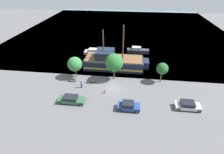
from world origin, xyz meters
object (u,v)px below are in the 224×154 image
object	(u,v)px
pirate_ship	(113,61)
parked_car_curb_mid	(188,105)
parked_car_curb_rear	(71,99)
bench_promenade_east	(72,80)
bench_promenade_west	(91,81)
parked_car_curb_front	(128,106)
fire_hydrant	(104,91)
moored_boat_outer	(138,51)
moored_boat_dockside	(94,52)
pedestrian_walking_near	(81,84)

from	to	relation	value
pirate_ship	parked_car_curb_mid	world-z (taller)	pirate_ship
parked_car_curb_rear	bench_promenade_east	world-z (taller)	parked_car_curb_rear
bench_promenade_east	bench_promenade_west	distance (m)	4.24
parked_car_curb_front	fire_hydrant	distance (m)	6.43
moored_boat_outer	moored_boat_dockside	bearing A→B (deg)	-170.16
moored_boat_outer	bench_promenade_west	world-z (taller)	moored_boat_outer
fire_hydrant	parked_car_curb_rear	bearing A→B (deg)	-148.05
moored_boat_outer	pedestrian_walking_near	bearing A→B (deg)	-120.61
parked_car_curb_mid	parked_car_curb_rear	size ratio (longest dim) A/B	0.89
moored_boat_dockside	pedestrian_walking_near	distance (m)	17.40
pirate_ship	bench_promenade_west	bearing A→B (deg)	-117.27
parked_car_curb_rear	bench_promenade_west	xyz separation A→B (m)	(2.10, 6.70, -0.22)
moored_boat_dockside	bench_promenade_west	size ratio (longest dim) A/B	3.35
pirate_ship	moored_boat_dockside	world-z (taller)	pirate_ship
pirate_ship	parked_car_curb_rear	distance (m)	15.68
pirate_ship	parked_car_curb_rear	world-z (taller)	pirate_ship
moored_boat_outer	bench_promenade_west	size ratio (longest dim) A/B	3.77
parked_car_curb_front	parked_car_curb_rear	xyz separation A→B (m)	(-10.45, 0.70, -0.08)
moored_boat_dockside	pedestrian_walking_near	size ratio (longest dim) A/B	3.21
parked_car_curb_front	bench_promenade_west	distance (m)	11.17
pirate_ship	bench_promenade_east	bearing A→B (deg)	-137.41
parked_car_curb_front	bench_promenade_west	xyz separation A→B (m)	(-8.36, 7.40, -0.30)
moored_boat_dockside	moored_boat_outer	size ratio (longest dim) A/B	0.89
parked_car_curb_mid	bench_promenade_east	xyz separation A→B (m)	(-22.83, 6.16, -0.28)
parked_car_curb_rear	fire_hydrant	world-z (taller)	parked_car_curb_rear
bench_promenade_west	pedestrian_walking_near	distance (m)	2.47
pirate_ship	fire_hydrant	size ratio (longest dim) A/B	20.43
pedestrian_walking_near	parked_car_curb_mid	bearing A→B (deg)	-11.47
parked_car_curb_front	fire_hydrant	xyz separation A→B (m)	(-4.88, 4.18, -0.32)
parked_car_curb_front	pedestrian_walking_near	world-z (taller)	pedestrian_walking_near
pedestrian_walking_near	parked_car_curb_front	bearing A→B (deg)	-29.14
parked_car_curb_rear	bench_promenade_east	xyz separation A→B (m)	(-2.14, 6.87, -0.23)
moored_boat_dockside	bench_promenade_east	size ratio (longest dim) A/B	3.63
moored_boat_dockside	parked_car_curb_mid	size ratio (longest dim) A/B	1.30
parked_car_curb_rear	bench_promenade_west	distance (m)	7.03
pirate_ship	parked_car_curb_front	distance (m)	15.77
pirate_ship	fire_hydrant	xyz separation A→B (m)	(-0.50, -10.94, -1.22)
pirate_ship	parked_car_curb_rear	size ratio (longest dim) A/B	3.21
bench_promenade_west	pedestrian_walking_near	size ratio (longest dim) A/B	0.96
moored_boat_dockside	bench_promenade_east	bearing A→B (deg)	-96.21
moored_boat_dockside	bench_promenade_west	bearing A→B (deg)	-80.56
moored_boat_dockside	fire_hydrant	distance (m)	19.64
pirate_ship	bench_promenade_east	xyz separation A→B (m)	(-8.21, -7.55, -1.20)
pedestrian_walking_near	bench_promenade_west	bearing A→B (deg)	52.00
bench_promenade_east	pirate_ship	bearing A→B (deg)	42.59
parked_car_curb_mid	parked_car_curb_front	bearing A→B (deg)	-172.13
moored_boat_dockside	parked_car_curb_rear	world-z (taller)	moored_boat_dockside
parked_car_curb_front	fire_hydrant	size ratio (longest dim) A/B	5.06
bench_promenade_east	pedestrian_walking_near	size ratio (longest dim) A/B	0.88
parked_car_curb_front	pirate_ship	bearing A→B (deg)	106.15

